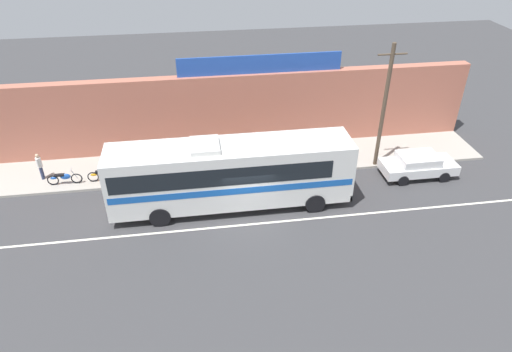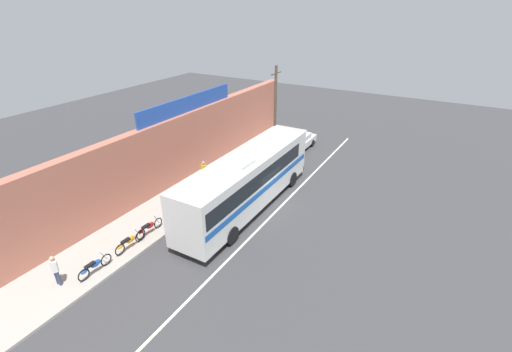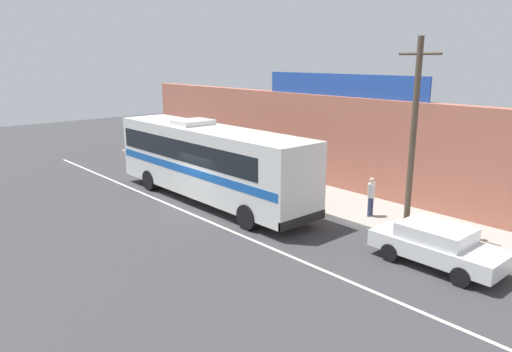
{
  "view_description": "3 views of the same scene",
  "coord_description": "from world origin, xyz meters",
  "px_view_note": "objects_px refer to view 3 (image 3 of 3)",
  "views": [
    {
      "loc": [
        -2.36,
        -18.45,
        14.27
      ],
      "look_at": [
        0.54,
        1.04,
        1.65
      ],
      "focal_mm": 32.04,
      "sensor_mm": 36.0,
      "label": 1
    },
    {
      "loc": [
        -17.51,
        -9.25,
        11.91
      ],
      "look_at": [
        1.49,
        1.66,
        1.13
      ],
      "focal_mm": 25.04,
      "sensor_mm": 36.0,
      "label": 2
    },
    {
      "loc": [
        17.04,
        -11.77,
        6.66
      ],
      "look_at": [
        1.72,
        1.75,
        1.57
      ],
      "focal_mm": 33.26,
      "sensor_mm": 36.0,
      "label": 3
    }
  ],
  "objects_px": {
    "motorcycle_black": "(201,162)",
    "motorcycle_blue": "(186,158)",
    "intercity_bus": "(208,159)",
    "motorcycle_green": "(167,153)",
    "pedestrian_far_left": "(371,194)",
    "parked_car": "(437,245)",
    "utility_pole": "(413,137)",
    "pedestrian_by_curb": "(167,142)",
    "pedestrian_far_right": "(290,168)"
  },
  "relations": [
    {
      "from": "pedestrian_far_right",
      "to": "intercity_bus",
      "type": "bearing_deg",
      "value": -105.55
    },
    {
      "from": "motorcycle_green",
      "to": "pedestrian_far_left",
      "type": "relative_size",
      "value": 1.12
    },
    {
      "from": "pedestrian_far_right",
      "to": "pedestrian_by_curb",
      "type": "bearing_deg",
      "value": -178.17
    },
    {
      "from": "motorcycle_blue",
      "to": "pedestrian_far_right",
      "type": "distance_m",
      "value": 8.05
    },
    {
      "from": "utility_pole",
      "to": "motorcycle_black",
      "type": "xyz_separation_m",
      "value": [
        -14.23,
        0.54,
        -3.34
      ]
    },
    {
      "from": "intercity_bus",
      "to": "parked_car",
      "type": "height_order",
      "value": "intercity_bus"
    },
    {
      "from": "utility_pole",
      "to": "pedestrian_by_curb",
      "type": "xyz_separation_m",
      "value": [
        -19.25,
        1.24,
        -2.84
      ]
    },
    {
      "from": "motorcycle_green",
      "to": "pedestrian_by_curb",
      "type": "relative_size",
      "value": 1.18
    },
    {
      "from": "motorcycle_blue",
      "to": "pedestrian_far_left",
      "type": "xyz_separation_m",
      "value": [
        13.49,
        0.39,
        0.55
      ]
    },
    {
      "from": "parked_car",
      "to": "pedestrian_by_curb",
      "type": "height_order",
      "value": "pedestrian_by_curb"
    },
    {
      "from": "motorcycle_black",
      "to": "pedestrian_by_curb",
      "type": "relative_size",
      "value": 1.21
    },
    {
      "from": "pedestrian_by_curb",
      "to": "pedestrian_far_left",
      "type": "bearing_deg",
      "value": -1.24
    },
    {
      "from": "utility_pole",
      "to": "pedestrian_far_left",
      "type": "distance_m",
      "value": 3.67
    },
    {
      "from": "intercity_bus",
      "to": "motorcycle_black",
      "type": "xyz_separation_m",
      "value": [
        -5.27,
        3.22,
        -1.5
      ]
    },
    {
      "from": "utility_pole",
      "to": "motorcycle_blue",
      "type": "distance_m",
      "value": 16.07
    },
    {
      "from": "motorcycle_green",
      "to": "motorcycle_blue",
      "type": "distance_m",
      "value": 2.18
    },
    {
      "from": "motorcycle_green",
      "to": "motorcycle_blue",
      "type": "xyz_separation_m",
      "value": [
        2.18,
        0.03,
        0.0
      ]
    },
    {
      "from": "parked_car",
      "to": "intercity_bus",
      "type": "bearing_deg",
      "value": -173.27
    },
    {
      "from": "pedestrian_far_left",
      "to": "parked_car",
      "type": "bearing_deg",
      "value": -28.3
    },
    {
      "from": "utility_pole",
      "to": "motorcycle_green",
      "type": "height_order",
      "value": "utility_pole"
    },
    {
      "from": "pedestrian_far_right",
      "to": "motorcycle_blue",
      "type": "bearing_deg",
      "value": -171.92
    },
    {
      "from": "parked_car",
      "to": "motorcycle_blue",
      "type": "distance_m",
      "value": 17.79
    },
    {
      "from": "pedestrian_far_left",
      "to": "pedestrian_by_curb",
      "type": "height_order",
      "value": "pedestrian_far_left"
    },
    {
      "from": "motorcycle_black",
      "to": "pedestrian_by_curb",
      "type": "height_order",
      "value": "pedestrian_by_curb"
    },
    {
      "from": "motorcycle_black",
      "to": "motorcycle_blue",
      "type": "relative_size",
      "value": 0.99
    },
    {
      "from": "intercity_bus",
      "to": "utility_pole",
      "type": "distance_m",
      "value": 9.53
    },
    {
      "from": "intercity_bus",
      "to": "pedestrian_by_curb",
      "type": "height_order",
      "value": "intercity_bus"
    },
    {
      "from": "utility_pole",
      "to": "pedestrian_far_left",
      "type": "bearing_deg",
      "value": 158.54
    },
    {
      "from": "pedestrian_far_right",
      "to": "pedestrian_by_curb",
      "type": "relative_size",
      "value": 1.08
    },
    {
      "from": "motorcycle_black",
      "to": "pedestrian_by_curb",
      "type": "distance_m",
      "value": 5.09
    },
    {
      "from": "parked_car",
      "to": "pedestrian_far_left",
      "type": "height_order",
      "value": "pedestrian_far_left"
    },
    {
      "from": "intercity_bus",
      "to": "motorcycle_black",
      "type": "distance_m",
      "value": 6.36
    },
    {
      "from": "utility_pole",
      "to": "motorcycle_blue",
      "type": "relative_size",
      "value": 3.71
    },
    {
      "from": "motorcycle_black",
      "to": "pedestrian_far_right",
      "type": "xyz_separation_m",
      "value": [
        6.46,
        1.07,
        0.58
      ]
    },
    {
      "from": "intercity_bus",
      "to": "motorcycle_blue",
      "type": "distance_m",
      "value": 7.61
    },
    {
      "from": "utility_pole",
      "to": "motorcycle_green",
      "type": "relative_size",
      "value": 3.86
    },
    {
      "from": "pedestrian_far_right",
      "to": "motorcycle_black",
      "type": "bearing_deg",
      "value": -170.63
    },
    {
      "from": "parked_car",
      "to": "utility_pole",
      "type": "distance_m",
      "value": 3.98
    },
    {
      "from": "parked_car",
      "to": "pedestrian_by_curb",
      "type": "distance_m",
      "value": 21.39
    },
    {
      "from": "utility_pole",
      "to": "pedestrian_far_left",
      "type": "relative_size",
      "value": 4.32
    },
    {
      "from": "parked_car",
      "to": "utility_pole",
      "type": "relative_size",
      "value": 0.58
    },
    {
      "from": "utility_pole",
      "to": "motorcycle_blue",
      "type": "xyz_separation_m",
      "value": [
        -15.71,
        0.48,
        -3.34
      ]
    },
    {
      "from": "pedestrian_far_left",
      "to": "motorcycle_black",
      "type": "bearing_deg",
      "value": -178.42
    },
    {
      "from": "parked_car",
      "to": "pedestrian_by_curb",
      "type": "bearing_deg",
      "value": 172.94
    },
    {
      "from": "motorcycle_black",
      "to": "intercity_bus",
      "type": "bearing_deg",
      "value": -31.42
    },
    {
      "from": "motorcycle_black",
      "to": "pedestrian_far_left",
      "type": "xyz_separation_m",
      "value": [
        12.01,
        0.33,
        0.55
      ]
    },
    {
      "from": "motorcycle_black",
      "to": "motorcycle_green",
      "type": "bearing_deg",
      "value": -178.55
    },
    {
      "from": "pedestrian_by_curb",
      "to": "motorcycle_black",
      "type": "bearing_deg",
      "value": -7.94
    },
    {
      "from": "motorcycle_green",
      "to": "motorcycle_black",
      "type": "height_order",
      "value": "same"
    },
    {
      "from": "motorcycle_green",
      "to": "pedestrian_far_left",
      "type": "bearing_deg",
      "value": 1.55
    }
  ]
}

